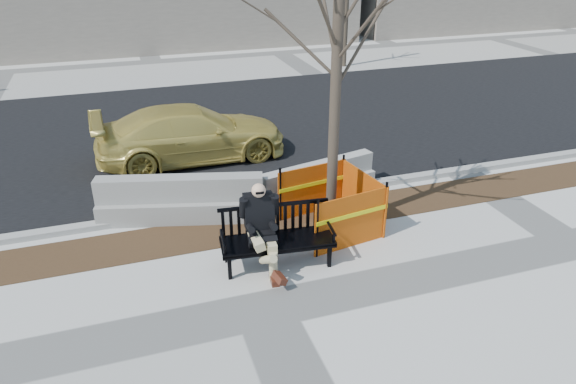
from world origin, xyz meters
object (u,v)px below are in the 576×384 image
object	(u,v)px
bench	(278,264)
jersey_barrier_right	(318,195)
seated_man	(262,264)
sedan	(194,159)
jersey_barrier_left	(183,218)
tree_fence	(330,229)

from	to	relation	value
bench	jersey_barrier_right	size ratio (longest dim) A/B	0.72
seated_man	sedan	world-z (taller)	seated_man
bench	jersey_barrier_left	distance (m)	2.64
jersey_barrier_right	bench	bearing A→B (deg)	-138.90
seated_man	jersey_barrier_right	bearing A→B (deg)	54.96
bench	tree_fence	xyz separation A→B (m)	(1.39, 0.87, 0.00)
seated_man	tree_fence	size ratio (longest dim) A/B	0.26
seated_man	jersey_barrier_right	xyz separation A→B (m)	(1.98, 2.26, 0.00)
seated_man	jersey_barrier_left	bearing A→B (deg)	123.52
tree_fence	jersey_barrier_right	distance (m)	1.51
sedan	jersey_barrier_right	distance (m)	3.86
jersey_barrier_left	sedan	bearing A→B (deg)	91.57
bench	sedan	world-z (taller)	sedan
seated_man	bench	bearing A→B (deg)	-11.02
jersey_barrier_right	tree_fence	bearing A→B (deg)	-114.94
bench	jersey_barrier_right	xyz separation A→B (m)	(1.70, 2.35, 0.00)
bench	tree_fence	bearing A→B (deg)	38.24
tree_fence	sedan	distance (m)	4.97
sedan	jersey_barrier_right	world-z (taller)	sedan
bench	tree_fence	world-z (taller)	tree_fence
tree_fence	sedan	size ratio (longest dim) A/B	1.23
sedan	jersey_barrier_left	bearing A→B (deg)	164.78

